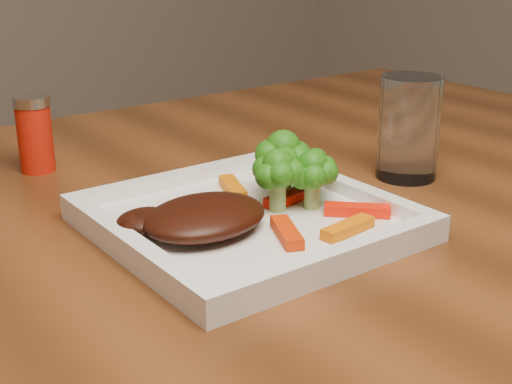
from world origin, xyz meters
TOP-DOWN VIEW (x-y plane):
  - plate at (0.00, -0.18)m, footprint 0.27×0.27m
  - steak at (-0.05, -0.18)m, footprint 0.13×0.11m
  - broccoli_0 at (0.07, -0.15)m, footprint 0.07×0.07m
  - broccoli_1 at (0.10, -0.17)m, footprint 0.05×0.05m
  - broccoli_2 at (0.07, -0.19)m, footprint 0.07×0.07m
  - broccoli_3 at (0.04, -0.18)m, footprint 0.07×0.07m
  - carrot_0 at (0.06, -0.26)m, footprint 0.06×0.02m
  - carrot_1 at (0.10, -0.23)m, footprint 0.06×0.06m
  - carrot_2 at (0.01, -0.24)m, footprint 0.04×0.06m
  - carrot_4 at (0.03, -0.11)m, footprint 0.04×0.06m
  - carrot_6 at (0.07, -0.17)m, footprint 0.06×0.03m
  - spice_shaker at (-0.09, 0.12)m, footprint 0.05×0.05m
  - drinking_glass at (0.25, -0.16)m, footprint 0.09×0.09m

SIDE VIEW (x-z plane):
  - plate at x=0.00m, z-range 0.75..0.76m
  - carrot_0 at x=0.06m, z-range 0.76..0.77m
  - carrot_1 at x=0.10m, z-range 0.76..0.77m
  - carrot_2 at x=0.01m, z-range 0.76..0.77m
  - carrot_4 at x=0.03m, z-range 0.76..0.77m
  - carrot_6 at x=0.07m, z-range 0.76..0.77m
  - steak at x=-0.05m, z-range 0.76..0.79m
  - broccoli_2 at x=0.07m, z-range 0.76..0.82m
  - broccoli_3 at x=0.04m, z-range 0.76..0.82m
  - broccoli_1 at x=0.10m, z-range 0.76..0.83m
  - spice_shaker at x=-0.09m, z-range 0.75..0.84m
  - broccoli_0 at x=0.07m, z-range 0.76..0.83m
  - drinking_glass at x=0.25m, z-range 0.75..0.87m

